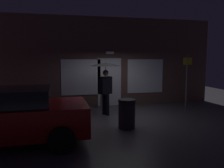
# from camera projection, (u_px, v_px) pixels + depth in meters

# --- Properties ---
(ground_plane) EXTENTS (18.00, 18.00, 0.00)m
(ground_plane) POSITION_uv_depth(u_px,v_px,m) (121.00, 117.00, 8.41)
(ground_plane) COLOR #423F44
(building_facade) EXTENTS (10.07, 0.48, 4.06)m
(building_facade) POSITION_uv_depth(u_px,v_px,m) (109.00, 62.00, 10.46)
(building_facade) COLOR brown
(building_facade) RESTS_ON ground
(person_with_umbrella) EXTENTS (1.20, 1.20, 2.04)m
(person_with_umbrella) POSITION_uv_depth(u_px,v_px,m) (106.00, 74.00, 8.62)
(person_with_umbrella) COLOR black
(person_with_umbrella) RESTS_ON ground
(parked_car) EXTENTS (4.30, 2.05, 1.44)m
(parked_car) POSITION_uv_depth(u_px,v_px,m) (1.00, 116.00, 5.63)
(parked_car) COLOR maroon
(parked_car) RESTS_ON ground
(street_sign_post) EXTENTS (0.40, 0.07, 2.32)m
(street_sign_post) POSITION_uv_depth(u_px,v_px,m) (187.00, 79.00, 9.71)
(street_sign_post) COLOR #595B60
(street_sign_post) RESTS_ON ground
(sidewalk_bollard) EXTENTS (0.21, 0.21, 0.64)m
(sidewalk_bollard) POSITION_uv_depth(u_px,v_px,m) (103.00, 101.00, 9.84)
(sidewalk_bollard) COLOR #B2A899
(sidewalk_bollard) RESTS_ON ground
(trash_bin) EXTENTS (0.55, 0.55, 0.92)m
(trash_bin) POSITION_uv_depth(u_px,v_px,m) (127.00, 114.00, 7.05)
(trash_bin) COLOR #2D2D33
(trash_bin) RESTS_ON ground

